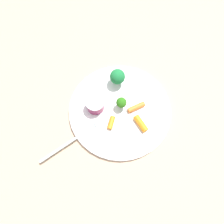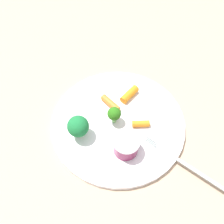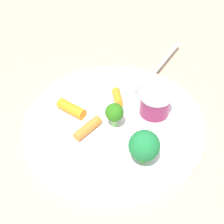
% 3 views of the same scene
% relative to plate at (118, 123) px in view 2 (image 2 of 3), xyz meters
% --- Properties ---
extents(ground_plane, '(2.40, 2.40, 0.00)m').
position_rel_plate_xyz_m(ground_plane, '(0.00, 0.00, -0.01)').
color(ground_plane, tan).
extents(plate, '(0.29, 0.29, 0.01)m').
position_rel_plate_xyz_m(plate, '(0.00, 0.00, 0.00)').
color(plate, white).
rests_on(plate, ground_plane).
extents(sauce_cup, '(0.05, 0.05, 0.04)m').
position_rel_plate_xyz_m(sauce_cup, '(0.02, -0.07, 0.02)').
color(sauce_cup, '#81224B').
rests_on(sauce_cup, plate).
extents(broccoli_floret_0, '(0.03, 0.03, 0.04)m').
position_rel_plate_xyz_m(broccoli_floret_0, '(-0.01, -0.00, 0.03)').
color(broccoli_floret_0, '#7FC16B').
rests_on(broccoli_floret_0, plate).
extents(broccoli_floret_1, '(0.04, 0.04, 0.05)m').
position_rel_plate_xyz_m(broccoli_floret_1, '(-0.08, -0.04, 0.04)').
color(broccoli_floret_1, '#86B457').
rests_on(broccoli_floret_1, plate).
extents(carrot_stick_0, '(0.05, 0.04, 0.01)m').
position_rel_plate_xyz_m(carrot_stick_0, '(-0.02, 0.04, 0.01)').
color(carrot_stick_0, orange).
rests_on(carrot_stick_0, plate).
extents(carrot_stick_1, '(0.04, 0.02, 0.01)m').
position_rel_plate_xyz_m(carrot_stick_1, '(0.05, -0.01, 0.01)').
color(carrot_stick_1, orange).
rests_on(carrot_stick_1, plate).
extents(carrot_stick_2, '(0.04, 0.05, 0.02)m').
position_rel_plate_xyz_m(carrot_stick_2, '(0.02, 0.07, 0.01)').
color(carrot_stick_2, orange).
rests_on(carrot_stick_2, plate).
extents(fork, '(0.16, 0.11, 0.00)m').
position_rel_plate_xyz_m(fork, '(0.13, -0.09, 0.01)').
color(fork, '#ABB4B3').
rests_on(fork, plate).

